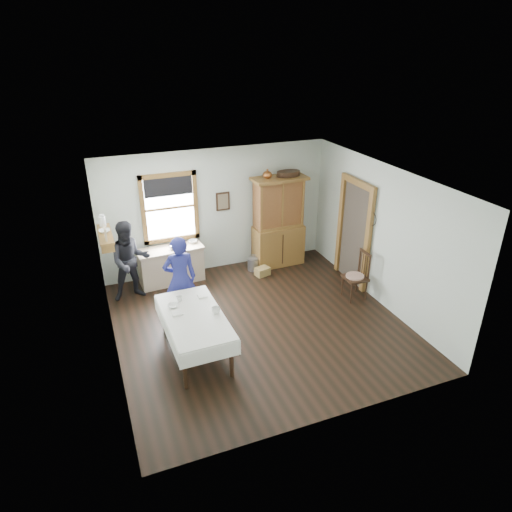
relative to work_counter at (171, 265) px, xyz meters
name	(u,v)px	position (x,y,z in m)	size (l,w,h in m)	color
room	(259,257)	(1.13, -2.16, 0.96)	(5.01, 5.01, 2.70)	black
window	(169,204)	(0.13, 0.30, 1.24)	(1.18, 0.07, 1.48)	white
doorway	(354,230)	(3.58, -1.31, 0.77)	(0.09, 1.14, 2.22)	#40372E
wall_shelf	(105,232)	(-1.24, -0.63, 1.18)	(0.24, 1.00, 0.44)	olive
framed_picture	(223,201)	(1.28, 0.30, 1.16)	(0.30, 0.04, 0.40)	black
rug_beater	(373,213)	(3.58, -1.86, 1.33)	(0.27, 0.27, 0.01)	black
work_counter	(171,265)	(0.00, 0.00, 0.00)	(1.36, 0.52, 0.78)	tan
china_hutch	(279,222)	(2.46, -0.01, 0.63)	(1.20, 0.57, 2.04)	olive
dining_table	(195,334)	(-0.15, -2.56, -0.03)	(0.95, 1.80, 0.72)	white
spindle_chair	(355,276)	(3.24, -1.99, 0.11)	(0.46, 0.46, 0.99)	black
pail	(253,264)	(1.82, -0.11, -0.25)	(0.26, 0.26, 0.28)	#929499
wicker_basket	(262,271)	(1.90, -0.44, -0.30)	(0.31, 0.22, 0.18)	#A38549
woman_blue	(180,282)	(-0.11, -1.46, 0.37)	(0.55, 0.36, 1.52)	navy
figure_dark	(131,264)	(-0.85, -0.36, 0.36)	(0.73, 0.57, 1.50)	black
table_cup_a	(216,310)	(0.20, -2.62, 0.38)	(0.14, 0.14, 0.11)	white
table_cup_b	(180,299)	(-0.26, -2.05, 0.38)	(0.10, 0.10, 0.09)	white
table_bowl	(173,306)	(-0.41, -2.19, 0.35)	(0.20, 0.20, 0.05)	white
counter_book	(175,247)	(0.11, 0.00, 0.40)	(0.16, 0.22, 0.02)	#71634B
counter_bowl	(193,241)	(0.52, 0.10, 0.42)	(0.19, 0.19, 0.06)	white
shelf_bowl	(104,231)	(-1.24, -0.61, 1.21)	(0.22, 0.22, 0.05)	white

